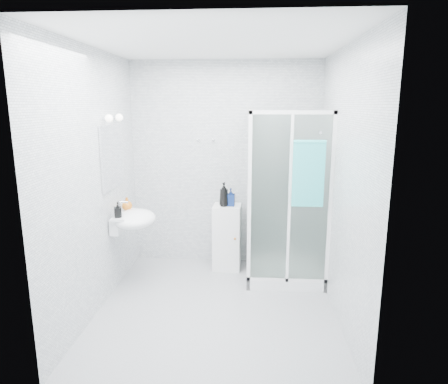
# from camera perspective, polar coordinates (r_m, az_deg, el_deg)

# --- Properties ---
(room) EXTENTS (2.40, 2.60, 2.60)m
(room) POSITION_cam_1_polar(r_m,az_deg,el_deg) (3.86, -1.11, 1.07)
(room) COLOR silver
(room) RESTS_ON ground
(shower_enclosure) EXTENTS (0.90, 0.95, 2.00)m
(shower_enclosure) POSITION_cam_1_polar(r_m,az_deg,el_deg) (4.83, 7.76, -7.22)
(shower_enclosure) COLOR white
(shower_enclosure) RESTS_ON ground
(wall_basin) EXTENTS (0.46, 0.56, 0.35)m
(wall_basin) POSITION_cam_1_polar(r_m,az_deg,el_deg) (4.60, -12.91, -3.84)
(wall_basin) COLOR white
(wall_basin) RESTS_ON ground
(mirror) EXTENTS (0.02, 0.60, 0.70)m
(mirror) POSITION_cam_1_polar(r_m,az_deg,el_deg) (4.53, -15.76, 4.84)
(mirror) COLOR white
(mirror) RESTS_ON room
(vanity_lights) EXTENTS (0.10, 0.40, 0.08)m
(vanity_lights) POSITION_cam_1_polar(r_m,az_deg,el_deg) (4.48, -15.47, 10.18)
(vanity_lights) COLOR silver
(vanity_lights) RESTS_ON room
(wall_hooks) EXTENTS (0.23, 0.06, 0.03)m
(wall_hooks) POSITION_cam_1_polar(r_m,az_deg,el_deg) (5.08, -2.67, 7.43)
(wall_hooks) COLOR silver
(wall_hooks) RESTS_ON room
(storage_cabinet) EXTENTS (0.35, 0.37, 0.83)m
(storage_cabinet) POSITION_cam_1_polar(r_m,az_deg,el_deg) (5.09, 0.43, -6.45)
(storage_cabinet) COLOR white
(storage_cabinet) RESTS_ON ground
(hand_towel) EXTENTS (0.33, 0.05, 0.70)m
(hand_towel) POSITION_cam_1_polar(r_m,az_deg,el_deg) (4.24, 11.97, 2.80)
(hand_towel) COLOR #32BABD
(hand_towel) RESTS_ON shower_enclosure
(shampoo_bottle_a) EXTENTS (0.14, 0.14, 0.30)m
(shampoo_bottle_a) POSITION_cam_1_polar(r_m,az_deg,el_deg) (4.91, -0.01, -0.34)
(shampoo_bottle_a) COLOR black
(shampoo_bottle_a) RESTS_ON storage_cabinet
(shampoo_bottle_b) EXTENTS (0.11, 0.11, 0.22)m
(shampoo_bottle_b) POSITION_cam_1_polar(r_m,az_deg,el_deg) (4.94, 0.97, -0.73)
(shampoo_bottle_b) COLOR navy
(shampoo_bottle_b) RESTS_ON storage_cabinet
(soap_dispenser_orange) EXTENTS (0.12, 0.12, 0.15)m
(soap_dispenser_orange) POSITION_cam_1_polar(r_m,az_deg,el_deg) (4.74, -13.70, -1.64)
(soap_dispenser_orange) COLOR orange
(soap_dispenser_orange) RESTS_ON wall_basin
(soap_dispenser_black) EXTENTS (0.10, 0.10, 0.17)m
(soap_dispenser_black) POSITION_cam_1_polar(r_m,az_deg,el_deg) (4.46, -14.94, -2.48)
(soap_dispenser_black) COLOR black
(soap_dispenser_black) RESTS_ON wall_basin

